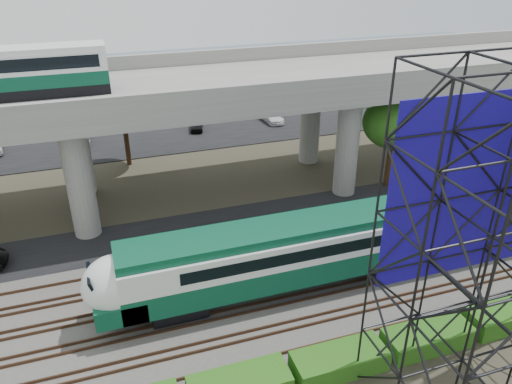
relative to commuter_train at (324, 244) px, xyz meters
name	(u,v)px	position (x,y,z in m)	size (l,w,h in m)	color
ground	(286,317)	(-3.04, -2.00, -2.88)	(140.00, 140.00, 0.00)	#474233
ballast_bed	(274,293)	(-3.04, 0.00, -2.78)	(90.00, 12.00, 0.20)	slate
service_road	(233,224)	(-3.04, 8.50, -2.84)	(90.00, 5.00, 0.08)	black
parking_lot	(174,123)	(-3.04, 32.00, -2.84)	(90.00, 18.00, 0.08)	black
harbor_water	(148,77)	(-3.04, 54.00, -2.87)	(140.00, 40.00, 0.03)	#485C76
rail_tracks	(274,291)	(-3.04, 0.00, -2.60)	(90.00, 9.52, 0.16)	#472D1E
commuter_train	(324,244)	(0.00, 0.00, 0.00)	(29.30, 3.06, 4.30)	black
overpass	(197,95)	(-3.99, 14.00, 5.33)	(80.00, 12.00, 12.40)	#9E9B93
hedge_strip	(339,360)	(-2.03, -6.30, -2.32)	(34.60, 1.80, 1.20)	#245212
trees	(150,134)	(-7.70, 14.17, 2.69)	(40.94, 16.94, 7.69)	#382314
parked_cars	(175,119)	(-2.96, 31.62, -2.20)	(38.54, 9.42, 1.27)	silver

